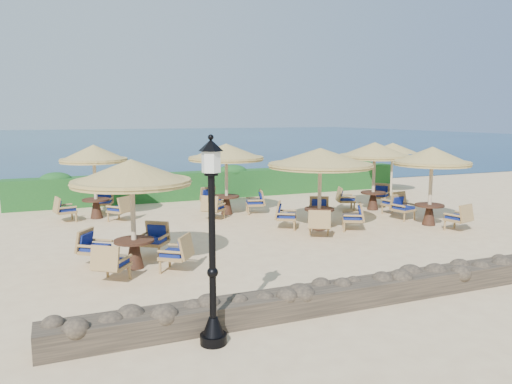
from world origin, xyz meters
name	(u,v)px	position (x,y,z in m)	size (l,w,h in m)	color
ground	(293,230)	(0.00, 0.00, 0.00)	(120.00, 120.00, 0.00)	beige
sea	(99,139)	(0.00, 70.00, 0.00)	(160.00, 160.00, 0.00)	#0B2749
hedge	(222,184)	(0.00, 7.20, 0.60)	(18.00, 0.90, 1.20)	#16451A
stone_wall	(425,282)	(0.00, -6.20, 0.22)	(15.00, 0.65, 0.44)	#4F4131
lamp_post	(212,251)	(-4.80, -6.80, 1.55)	(0.44, 0.44, 3.31)	black
extra_parasol	(393,148)	(7.80, 5.20, 2.17)	(2.30, 2.30, 2.41)	beige
cafe_set_0	(132,193)	(-5.35, -2.18, 1.84)	(2.85, 2.85, 2.65)	beige
cafe_set_1	(320,170)	(0.83, -0.25, 1.95)	(3.37, 3.37, 2.65)	beige
cafe_set_2	(432,168)	(4.62, -1.04, 1.96)	(2.54, 2.89, 2.65)	beige
cafe_set_3	(94,169)	(-5.71, 4.39, 1.79)	(2.64, 2.71, 2.65)	beige
cafe_set_4	(226,164)	(-1.11, 3.33, 1.92)	(2.85, 2.85, 2.65)	beige
cafe_set_5	(374,162)	(4.52, 2.03, 1.90)	(2.81, 2.81, 2.65)	beige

